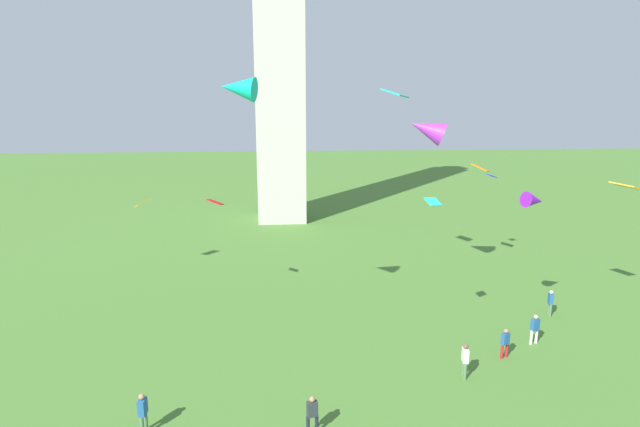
% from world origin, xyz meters
% --- Properties ---
extents(person_0, '(0.50, 0.33, 1.64)m').
position_xyz_m(person_0, '(-3.41, 9.84, 0.93)').
color(person_0, '#1E2333').
rests_on(person_0, ground_plane).
extents(person_1, '(0.30, 0.53, 1.73)m').
position_xyz_m(person_1, '(-10.09, 10.40, 0.98)').
color(person_1, '#51754C').
rests_on(person_1, ground_plane).
extents(person_2, '(0.50, 0.38, 1.69)m').
position_xyz_m(person_2, '(9.07, 16.42, 0.95)').
color(person_2, silver).
rests_on(person_2, ground_plane).
extents(person_3, '(0.48, 0.39, 1.59)m').
position_xyz_m(person_3, '(6.81, 15.08, 0.90)').
color(person_3, red).
rests_on(person_3, ground_plane).
extents(person_4, '(0.34, 0.50, 1.63)m').
position_xyz_m(person_4, '(11.83, 19.87, 0.92)').
color(person_4, '#51754C').
rests_on(person_4, ground_plane).
extents(person_5, '(0.32, 0.54, 1.75)m').
position_xyz_m(person_5, '(4.08, 13.39, 0.99)').
color(person_5, '#51754C').
rests_on(person_5, ground_plane).
extents(kite_flying_0, '(0.99, 0.93, 0.46)m').
position_xyz_m(kite_flying_0, '(3.10, 16.46, 7.99)').
color(kite_flying_0, '#27EFC2').
extents(kite_flying_1, '(0.93, 0.83, 0.34)m').
position_xyz_m(kite_flying_1, '(11.91, 30.13, 7.14)').
color(kite_flying_1, '#1C1EEA').
extents(kite_flying_2, '(1.56, 1.82, 0.43)m').
position_xyz_m(kite_flying_2, '(15.64, 19.85, 8.04)').
color(kite_flying_2, gold).
extents(kite_flying_3, '(2.00, 1.57, 1.34)m').
position_xyz_m(kite_flying_3, '(-6.48, 17.18, 13.52)').
color(kite_flying_3, '#0EC0A9').
extents(kite_flying_4, '(1.23, 1.33, 0.62)m').
position_xyz_m(kite_flying_4, '(-14.83, 29.61, 5.47)').
color(kite_flying_4, gold).
extents(kite_flying_5, '(2.81, 2.10, 2.15)m').
position_xyz_m(kite_flying_5, '(4.85, 24.20, 11.13)').
color(kite_flying_5, '#A92ED1').
extents(kite_flying_6, '(1.07, 0.96, 0.43)m').
position_xyz_m(kite_flying_6, '(-8.66, 23.45, 6.72)').
color(kite_flying_6, red).
extents(kite_flying_7, '(1.83, 1.91, 0.64)m').
position_xyz_m(kite_flying_7, '(2.93, 25.30, 13.37)').
color(kite_flying_7, '#1BC3A1').
extents(kite_flying_8, '(1.58, 1.27, 1.09)m').
position_xyz_m(kite_flying_8, '(9.43, 18.50, 7.55)').
color(kite_flying_8, '#8018D4').
extents(kite_flying_9, '(1.43, 1.42, 0.64)m').
position_xyz_m(kite_flying_9, '(9.97, 27.68, 8.13)').
color(kite_flying_9, orange).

